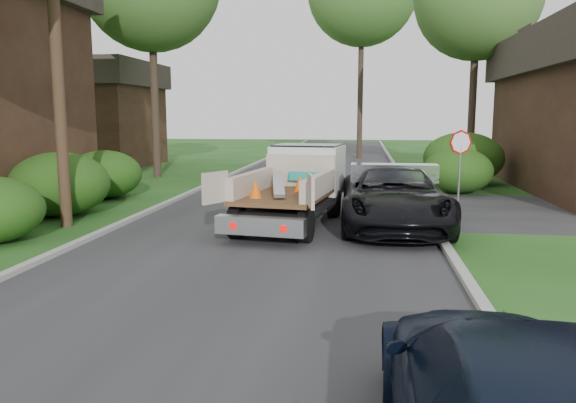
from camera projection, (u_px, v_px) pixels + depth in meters
The scene contains 13 objects.
ground at pixel (223, 294), 9.25m from camera, with size 120.00×120.00×0.00m, color #1A4814.
road at pixel (295, 202), 19.05m from camera, with size 8.00×90.00×0.02m, color #28282B.
curb_left at pixel (179, 198), 19.58m from camera, with size 0.20×90.00×0.12m, color #9E9E99.
curb_right at pixel (418, 203), 18.51m from camera, with size 0.20×90.00×0.12m, color #9E9E99.
stop_sign at pixel (460, 153), 17.12m from camera, with size 0.71×0.32×2.48m.
utility_pole at pixel (55, 24), 14.06m from camera, with size 2.42×1.25×10.00m.
house_left_far at pixel (87, 113), 32.11m from camera, with size 7.56×7.56×6.00m.
hedge_left_b at pixel (60, 184), 16.33m from camera, with size 2.86×2.86×1.87m, color #1A3C0D.
hedge_left_c at pixel (104, 174), 19.81m from camera, with size 2.60×2.60×1.70m, color #1A3C0D.
hedge_right_a at pixel (458, 171), 21.10m from camera, with size 2.60×2.60×1.70m, color #1A3C0D.
hedge_right_b at pixel (463, 158), 23.91m from camera, with size 3.38×3.38×2.21m, color #1A3C0D.
flatbed_truck at pixel (299, 180), 15.54m from camera, with size 3.01×5.73×2.07m.
black_pickup at pixel (394, 197), 14.59m from camera, with size 2.66×5.77×1.60m, color black.
Camera 1 is at (2.25, -8.69, 2.91)m, focal length 35.00 mm.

